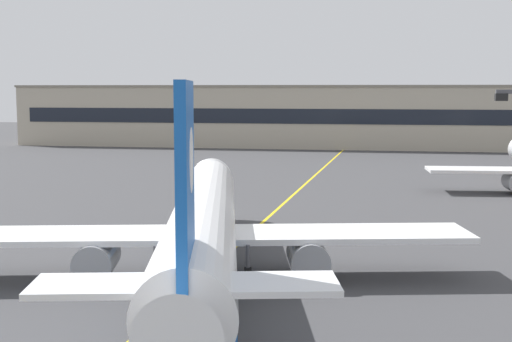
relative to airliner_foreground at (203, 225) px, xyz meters
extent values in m
cube|color=yellow|center=(0.28, 15.04, -3.37)|extent=(7.88, 179.85, 0.01)
cylinder|color=white|center=(-0.03, 0.14, 0.13)|extent=(11.21, 36.00, 3.80)
cone|color=white|center=(-4.05, 19.02, 0.13)|extent=(4.07, 3.29, 3.61)
cone|color=white|center=(4.01, -18.83, 0.53)|extent=(3.37, 3.33, 2.85)
cube|color=blue|center=(-0.03, 0.14, -0.91)|extent=(10.54, 33.17, 0.44)
cube|color=black|center=(-3.65, 17.16, 0.80)|extent=(3.02, 1.67, 0.60)
cube|color=white|center=(-0.16, 0.73, -0.72)|extent=(32.30, 11.36, 0.36)
cylinder|color=gray|center=(-6.01, -1.54, -1.94)|extent=(3.00, 4.00, 2.30)
cylinder|color=black|center=(-6.40, 0.27, -1.94)|extent=(1.95, 0.58, 1.95)
cylinder|color=gray|center=(6.12, 1.04, -1.94)|extent=(3.00, 4.00, 2.30)
cylinder|color=black|center=(5.73, 2.85, -1.94)|extent=(1.95, 0.58, 1.95)
cube|color=blue|center=(3.26, -15.31, 4.68)|extent=(1.39, 4.78, 7.20)
cylinder|color=white|center=(3.20, -15.02, 5.40)|extent=(0.93, 2.44, 2.40)
cube|color=white|center=(3.39, -15.90, 0.99)|extent=(11.34, 5.03, 0.24)
cylinder|color=#4C4C51|center=(-3.05, 14.33, -1.89)|extent=(0.24, 0.24, 1.60)
cylinder|color=black|center=(-3.05, 14.33, -2.92)|extent=(0.58, 0.96, 0.90)
cylinder|color=#4C4C51|center=(-2.16, -2.35, -1.59)|extent=(0.24, 0.24, 1.60)
cylinder|color=black|center=(-2.16, -2.35, -2.72)|extent=(0.66, 1.35, 1.30)
cylinder|color=#4C4C51|center=(2.93, -1.27, -1.59)|extent=(0.24, 0.24, 1.60)
cylinder|color=black|center=(2.93, -1.27, -2.72)|extent=(0.66, 1.35, 1.30)
cylinder|color=black|center=(24.58, 41.60, -2.03)|extent=(1.84, 0.32, 1.84)
cube|color=black|center=(14.57, -12.21, 7.67)|extent=(0.44, 0.36, 0.28)
cone|color=orange|center=(1.10, 15.91, -3.09)|extent=(0.36, 0.36, 0.55)
cylinder|color=white|center=(1.10, 15.91, -3.07)|extent=(0.23, 0.23, 0.07)
cube|color=orange|center=(1.10, 15.91, -3.35)|extent=(0.44, 0.44, 0.03)
cube|color=#B2A893|center=(8.68, 98.36, 2.47)|extent=(140.89, 12.00, 11.68)
cube|color=black|center=(8.68, 92.31, 2.87)|extent=(135.26, 0.12, 2.80)
cube|color=gray|center=(8.68, 98.36, 8.51)|extent=(141.29, 12.40, 0.40)
camera|label=1|loc=(10.13, -39.83, 7.98)|focal=49.71mm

